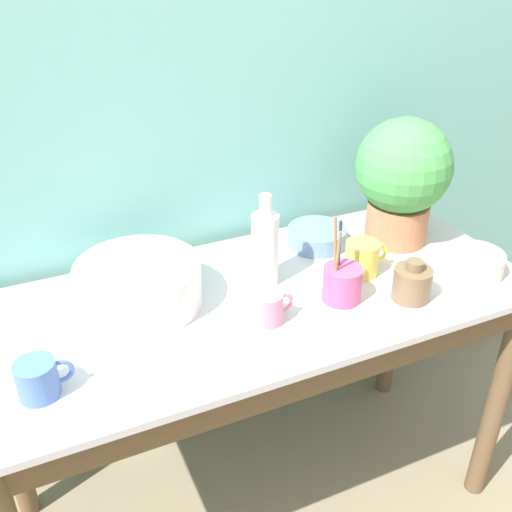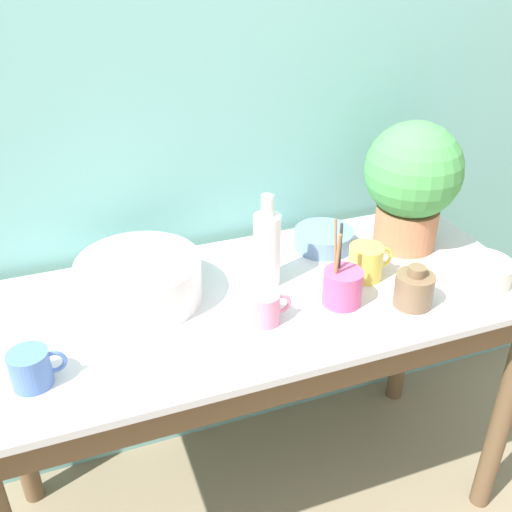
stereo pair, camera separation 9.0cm
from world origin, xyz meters
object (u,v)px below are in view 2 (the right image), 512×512
Objects in this scene: bowl_wash_large at (140,280)px; mug_yellow at (366,262)px; mug_pink at (266,308)px; bowl_small_cream at (482,271)px; potted_plant at (412,180)px; utensil_cup at (342,286)px; bottle_tall at (267,248)px; bowl_small_blue at (324,239)px; bottle_short at (414,289)px; mug_blue at (32,368)px.

bowl_wash_large reaches higher than mug_yellow.
mug_pink is (0.26, -0.20, -0.02)m from bowl_wash_large.
mug_yellow is at bearing -10.34° from bowl_wash_large.
mug_yellow reaches higher than bowl_small_cream.
potted_plant reaches higher than utensil_cup.
bottle_tall is 0.19m from mug_pink.
potted_plant is 2.37× the size of bowl_small_cream.
mug_pink is at bearing 177.13° from bowl_small_cream.
bowl_wash_large is at bearing 157.89° from utensil_cup.
bottle_tall is at bearing 160.29° from bowl_small_cream.
mug_pink is 0.34m from mug_yellow.
bowl_small_blue is 0.75× the size of utensil_cup.
bowl_small_cream is at bearing -5.82° from utensil_cup.
bowl_small_cream is at bearing -71.54° from potted_plant.
bottle_tall is 0.57m from bowl_small_cream.
bowl_small_cream is (0.23, 0.03, -0.01)m from bottle_short.
bottle_tall is (0.33, -0.04, 0.05)m from bowl_wash_large.
mug_yellow is 0.56× the size of utensil_cup.
mug_blue is 0.68× the size of bowl_small_blue.
potted_plant is at bearing 22.51° from mug_pink.
utensil_cup is at bearing -22.11° from bowl_wash_large.
potted_plant is 0.47m from bottle_tall.
potted_plant is 3.38× the size of bottle_short.
bottle_tall reaches higher than mug_yellow.
bottle_tall is at bearing 17.99° from mug_blue.
utensil_cup is (-0.31, -0.20, -0.16)m from potted_plant.
bowl_wash_large is 0.56m from bowl_small_blue.
bowl_wash_large is 1.22× the size of bottle_tall.
mug_pink reaches higher than bowl_small_blue.
bottle_short is at bearing -1.69° from mug_blue.
bowl_small_blue is at bearing 99.99° from mug_yellow.
potted_plant is 1.62× the size of utensil_cup.
bottle_tall reaches higher than bowl_small_cream.
bottle_short is at bearing -172.90° from bowl_small_cream.
mug_yellow reaches higher than bowl_small_blue.
bottle_tall is (-0.45, -0.05, -0.10)m from potted_plant.
bowl_wash_large reaches higher than mug_pink.
mug_blue is (-0.27, -0.23, -0.02)m from bowl_wash_large.
utensil_cup is (-0.39, 0.04, 0.02)m from bowl_small_cream.
bowl_wash_large is 1.98× the size of bowl_small_cream.
bottle_short reaches higher than mug_blue.
utensil_cup reaches higher than bottle_short.
bowl_small_cream is 0.69× the size of utensil_cup.
mug_blue is at bearing -166.80° from potted_plant.
mug_pink is at bearing -111.52° from bottle_tall.
mug_pink is at bearing 171.01° from bottle_short.
bowl_small_blue is (-0.08, 0.34, -0.02)m from bottle_short.
potted_plant reaches higher than bowl_small_cream.
utensil_cup is at bearing 174.18° from bowl_small_cream.
bowl_small_cream is at bearing -14.98° from bowl_wash_large.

